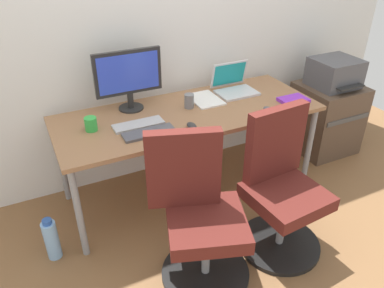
% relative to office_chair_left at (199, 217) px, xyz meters
% --- Properties ---
extents(ground_plane, '(5.28, 5.28, 0.00)m').
position_rel_office_chair_left_xyz_m(ground_plane, '(0.30, 0.75, -0.42)').
color(ground_plane, brown).
extents(back_wall, '(4.40, 0.04, 2.60)m').
position_rel_office_chair_left_xyz_m(back_wall, '(0.30, 1.20, 0.88)').
color(back_wall, white).
rests_on(back_wall, ground).
extents(desk, '(1.91, 0.74, 0.70)m').
position_rel_office_chair_left_xyz_m(desk, '(0.30, 0.75, 0.23)').
color(desk, '#996B47').
rests_on(desk, ground).
extents(office_chair_left, '(0.56, 0.56, 0.94)m').
position_rel_office_chair_left_xyz_m(office_chair_left, '(0.00, 0.00, 0.00)').
color(office_chair_left, black).
rests_on(office_chair_left, ground).
extents(office_chair_right, '(0.54, 0.54, 0.94)m').
position_rel_office_chair_left_xyz_m(office_chair_right, '(0.58, 0.00, 0.00)').
color(office_chair_right, black).
rests_on(office_chair_right, ground).
extents(side_cabinet, '(0.52, 0.50, 0.63)m').
position_rel_office_chair_left_xyz_m(side_cabinet, '(1.72, 0.80, -0.11)').
color(side_cabinet, brown).
rests_on(side_cabinet, ground).
extents(printer, '(0.38, 0.40, 0.24)m').
position_rel_office_chair_left_xyz_m(printer, '(1.72, 0.80, 0.33)').
color(printer, '#515156').
rests_on(printer, side_cabinet).
extents(water_bottle_on_floor, '(0.09, 0.09, 0.31)m').
position_rel_office_chair_left_xyz_m(water_bottle_on_floor, '(-0.79, 0.50, -0.28)').
color(water_bottle_on_floor, '#8CBFF2').
rests_on(water_bottle_on_floor, ground).
extents(desktop_monitor, '(0.48, 0.18, 0.43)m').
position_rel_office_chair_left_xyz_m(desktop_monitor, '(-0.06, 0.98, 0.53)').
color(desktop_monitor, '#262626').
rests_on(desktop_monitor, desk).
extents(open_laptop, '(0.31, 0.27, 0.22)m').
position_rel_office_chair_left_xyz_m(open_laptop, '(0.78, 0.93, 0.34)').
color(open_laptop, silver).
rests_on(open_laptop, desk).
extents(keyboard_by_monitor, '(0.34, 0.12, 0.02)m').
position_rel_office_chair_left_xyz_m(keyboard_by_monitor, '(-0.07, 0.57, 0.29)').
color(keyboard_by_monitor, '#515156').
rests_on(keyboard_by_monitor, desk).
extents(keyboard_by_laptop, '(0.34, 0.12, 0.02)m').
position_rel_office_chair_left_xyz_m(keyboard_by_laptop, '(-0.10, 0.70, 0.29)').
color(keyboard_by_laptop, '#B7B7B7').
rests_on(keyboard_by_laptop, desk).
extents(mouse_by_monitor, '(0.06, 0.10, 0.03)m').
position_rel_office_chair_left_xyz_m(mouse_by_monitor, '(0.21, 0.52, 0.30)').
color(mouse_by_monitor, '#2D2D2D').
rests_on(mouse_by_monitor, desk).
extents(mouse_by_laptop, '(0.06, 0.10, 0.03)m').
position_rel_office_chair_left_xyz_m(mouse_by_laptop, '(0.81, 0.50, 0.30)').
color(mouse_by_laptop, '#515156').
rests_on(mouse_by_laptop, desk).
extents(coffee_mug, '(0.08, 0.08, 0.09)m').
position_rel_office_chair_left_xyz_m(coffee_mug, '(-0.39, 0.78, 0.33)').
color(coffee_mug, green).
rests_on(coffee_mug, desk).
extents(pen_cup, '(0.07, 0.07, 0.10)m').
position_rel_office_chair_left_xyz_m(pen_cup, '(0.33, 0.81, 0.33)').
color(pen_cup, slate).
rests_on(pen_cup, desk).
extents(notebook, '(0.21, 0.15, 0.03)m').
position_rel_office_chair_left_xyz_m(notebook, '(1.08, 0.56, 0.29)').
color(notebook, purple).
rests_on(notebook, desk).
extents(paper_pile, '(0.21, 0.30, 0.01)m').
position_rel_office_chair_left_xyz_m(paper_pile, '(0.50, 0.88, 0.29)').
color(paper_pile, white).
rests_on(paper_pile, desk).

